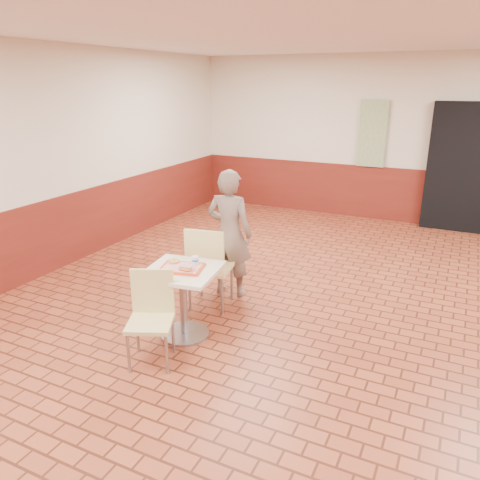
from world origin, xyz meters
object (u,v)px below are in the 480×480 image
at_px(customer, 230,234).
at_px(long_john_donut, 186,269).
at_px(chair_main_front, 151,312).
at_px(paper_cup, 195,260).
at_px(ring_donut, 174,261).
at_px(main_table, 183,291).
at_px(chair_main_back, 208,264).
at_px(serving_tray, 182,268).

bearing_deg(customer, long_john_donut, 93.14).
bearing_deg(customer, chair_main_front, 87.26).
bearing_deg(customer, paper_cup, 94.28).
bearing_deg(customer, ring_donut, 81.91).
distance_m(main_table, chair_main_back, 0.66).
xyz_separation_m(chair_main_front, chair_main_back, (-0.04, 1.15, 0.06)).
bearing_deg(chair_main_front, long_john_donut, 50.17).
distance_m(chair_main_front, paper_cup, 0.69).
height_order(main_table, ring_donut, ring_donut).
bearing_deg(long_john_donut, customer, 96.12).
distance_m(ring_donut, long_john_donut, 0.26).
relative_size(chair_main_front, serving_tray, 2.12).
xyz_separation_m(customer, long_john_donut, (0.13, -1.19, 0.01)).
height_order(main_table, long_john_donut, long_john_donut).
relative_size(chair_main_back, long_john_donut, 6.21).
xyz_separation_m(main_table, paper_cup, (0.09, 0.11, 0.31)).
relative_size(ring_donut, paper_cup, 1.25).
bearing_deg(main_table, chair_main_front, -93.74).
bearing_deg(main_table, serving_tray, -165.96).
relative_size(main_table, serving_tray, 1.80).
distance_m(main_table, long_john_donut, 0.31).
height_order(chair_main_front, serving_tray, chair_main_front).
bearing_deg(customer, main_table, 89.00).
height_order(customer, long_john_donut, customer).
height_order(serving_tray, ring_donut, ring_donut).
relative_size(customer, ring_donut, 14.11).
relative_size(main_table, ring_donut, 6.69).
bearing_deg(serving_tray, paper_cup, 50.55).
relative_size(chair_main_front, long_john_donut, 5.50).
distance_m(customer, ring_donut, 1.06).
relative_size(main_table, long_john_donut, 4.67).
bearing_deg(main_table, chair_main_back, 96.48).
relative_size(main_table, chair_main_front, 0.85).
bearing_deg(serving_tray, long_john_donut, -37.01).
bearing_deg(serving_tray, customer, 91.99).
xyz_separation_m(main_table, ring_donut, (-0.13, 0.07, 0.28)).
xyz_separation_m(chair_main_back, paper_cup, (0.16, -0.55, 0.26)).
distance_m(chair_main_back, paper_cup, 0.63).
height_order(chair_main_back, ring_donut, chair_main_back).
relative_size(main_table, customer, 0.47).
bearing_deg(paper_cup, chair_main_back, 106.73).
xyz_separation_m(serving_tray, paper_cup, (0.09, 0.11, 0.06)).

